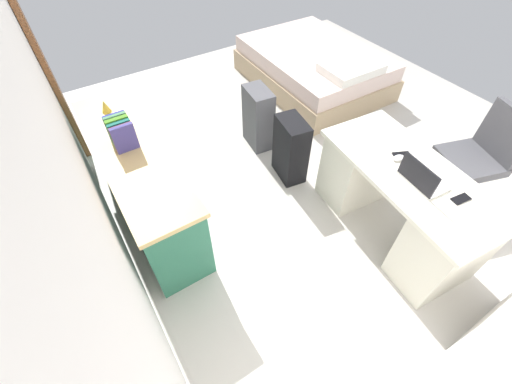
{
  "coord_description": "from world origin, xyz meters",
  "views": [
    {
      "loc": [
        -2.07,
        1.91,
        2.46
      ],
      "look_at": [
        -0.66,
        1.01,
        0.6
      ],
      "focal_mm": 23.39,
      "sensor_mm": 36.0,
      "label": 1
    }
  ],
  "objects": [
    {
      "name": "ground_plane",
      "position": [
        0.0,
        0.0,
        0.0
      ],
      "size": [
        5.44,
        5.44,
        0.0
      ],
      "primitive_type": "plane",
      "color": "beige"
    },
    {
      "name": "wall_back",
      "position": [
        0.0,
        2.06,
        1.28
      ],
      "size": [
        4.44,
        0.1,
        2.56
      ],
      "primitive_type": "cube",
      "color": "white",
      "rests_on": "ground_plane"
    },
    {
      "name": "door_wooden",
      "position": [
        1.67,
        1.98,
        1.02
      ],
      "size": [
        0.88,
        0.05,
        2.04
      ],
      "primitive_type": "cube",
      "color": "brown",
      "rests_on": "ground_plane"
    },
    {
      "name": "desk",
      "position": [
        -1.21,
        -0.02,
        0.38
      ],
      "size": [
        1.5,
        0.8,
        0.73
      ],
      "color": "silver",
      "rests_on": "ground_plane"
    },
    {
      "name": "office_chair",
      "position": [
        -1.28,
        -0.91,
        0.42
      ],
      "size": [
        0.58,
        0.58,
        0.94
      ],
      "color": "black",
      "rests_on": "ground_plane"
    },
    {
      "name": "credenza",
      "position": [
        0.11,
        1.68,
        0.39
      ],
      "size": [
        1.8,
        0.48,
        0.77
      ],
      "color": "#28664C",
      "rests_on": "ground_plane"
    },
    {
      "name": "bed",
      "position": [
        1.09,
        -1.04,
        0.24
      ],
      "size": [
        1.93,
        1.44,
        0.58
      ],
      "color": "tan",
      "rests_on": "ground_plane"
    },
    {
      "name": "suitcase_black",
      "position": [
        -0.17,
        0.29,
        0.33
      ],
      "size": [
        0.39,
        0.28,
        0.66
      ],
      "primitive_type": "cube",
      "rotation": [
        0.0,
        0.0,
        -0.17
      ],
      "color": "black",
      "rests_on": "ground_plane"
    },
    {
      "name": "suitcase_spare_grey",
      "position": [
        0.42,
        0.29,
        0.34
      ],
      "size": [
        0.38,
        0.26,
        0.67
      ],
      "primitive_type": "cube",
      "rotation": [
        0.0,
        0.0,
        -0.12
      ],
      "color": "#4C4C51",
      "rests_on": "ground_plane"
    },
    {
      "name": "laptop",
      "position": [
        -1.31,
        0.03,
        0.77
      ],
      "size": [
        0.33,
        0.25,
        0.21
      ],
      "color": "silver",
      "rests_on": "desk"
    },
    {
      "name": "computer_mouse",
      "position": [
        -1.06,
        -0.03,
        0.74
      ],
      "size": [
        0.07,
        0.11,
        0.03
      ],
      "primitive_type": "ellipsoid",
      "rotation": [
        0.0,
        0.0,
        -0.1
      ],
      "color": "white",
      "rests_on": "desk"
    },
    {
      "name": "cell_phone_near_laptop",
      "position": [
        -1.57,
        -0.08,
        0.73
      ],
      "size": [
        0.08,
        0.14,
        0.01
      ],
      "primitive_type": "cube",
      "rotation": [
        0.0,
        0.0,
        -0.14
      ],
      "color": "black",
      "rests_on": "desk"
    },
    {
      "name": "cell_phone_by_mouse",
      "position": [
        -1.04,
        -0.09,
        0.73
      ],
      "size": [
        0.12,
        0.15,
        0.01
      ],
      "primitive_type": "cube",
      "rotation": [
        0.0,
        0.0,
        -0.43
      ],
      "color": "black",
      "rests_on": "desk"
    },
    {
      "name": "book_row",
      "position": [
        0.21,
        1.68,
        0.88
      ],
      "size": [
        0.23,
        0.17,
        0.23
      ],
      "color": "#3F3A80",
      "rests_on": "credenza"
    },
    {
      "name": "figurine_small",
      "position": [
        0.7,
        1.68,
        0.82
      ],
      "size": [
        0.08,
        0.08,
        0.11
      ],
      "primitive_type": "cone",
      "color": "gold",
      "rests_on": "credenza"
    }
  ]
}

